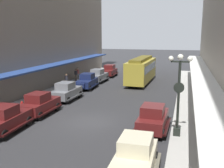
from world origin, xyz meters
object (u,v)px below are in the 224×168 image
(parked_car_2, at_px, (109,71))
(lamp_post_with_clock, at_px, (179,92))
(parked_car_0, at_px, (66,91))
(parked_car_7, at_px, (87,81))
(fire_hydrant, at_px, (22,106))
(pedestrian_0, at_px, (78,73))
(parked_car_3, at_px, (40,103))
(parked_car_5, at_px, (135,157))
(pedestrian_1, at_px, (76,75))
(parked_car_4, at_px, (6,118))
(parked_car_6, at_px, (153,117))
(streetcar, at_px, (141,69))
(parked_car_1, at_px, (98,75))
(pedestrian_2, at_px, (67,80))

(parked_car_2, xyz_separation_m, lamp_post_with_clock, (11.20, -22.34, 2.04))
(parked_car_0, height_order, parked_car_7, same)
(lamp_post_with_clock, bearing_deg, fire_hydrant, 171.44)
(parked_car_2, height_order, pedestrian_0, parked_car_2)
(parked_car_3, bearing_deg, parked_car_7, 90.76)
(parked_car_2, bearing_deg, parked_car_3, -89.41)
(parked_car_5, distance_m, parked_car_7, 20.23)
(parked_car_7, bearing_deg, pedestrian_0, 124.14)
(pedestrian_1, bearing_deg, parked_car_4, -80.32)
(parked_car_7, bearing_deg, parked_car_3, -89.24)
(parked_car_0, bearing_deg, parked_car_6, -32.71)
(streetcar, bearing_deg, parked_car_0, -116.10)
(parked_car_1, distance_m, lamp_post_with_clock, 20.63)
(parked_car_4, height_order, parked_car_7, same)
(parked_car_1, distance_m, streetcar, 6.04)
(parked_car_6, relative_size, lamp_post_with_clock, 0.83)
(parked_car_6, bearing_deg, parked_car_2, 113.95)
(parked_car_0, xyz_separation_m, pedestrian_0, (-3.55, 10.89, 0.07))
(parked_car_0, bearing_deg, lamp_post_with_clock, -31.67)
(parked_car_5, bearing_deg, parked_car_1, 113.20)
(parked_car_0, relative_size, lamp_post_with_clock, 0.83)
(parked_car_2, bearing_deg, pedestrian_2, -102.98)
(parked_car_5, xyz_separation_m, pedestrian_0, (-12.88, 22.94, 0.07))
(pedestrian_1, bearing_deg, parked_car_1, 12.68)
(lamp_post_with_clock, bearing_deg, parked_car_1, 123.36)
(parked_car_0, xyz_separation_m, parked_car_5, (9.32, -12.05, 0.00))
(streetcar, bearing_deg, lamp_post_with_clock, -73.42)
(parked_car_6, distance_m, pedestrian_1, 20.19)
(parked_car_3, xyz_separation_m, pedestrian_1, (-3.30, 14.62, 0.07))
(parked_car_1, xyz_separation_m, pedestrian_2, (-2.28, -5.09, 0.05))
(pedestrian_0, bearing_deg, parked_car_5, -60.69)
(parked_car_6, height_order, fire_hydrant, parked_car_6)
(parked_car_3, distance_m, pedestrian_2, 10.53)
(parked_car_7, relative_size, pedestrian_1, 2.58)
(parked_car_7, bearing_deg, lamp_post_with_clock, -48.59)
(parked_car_4, height_order, lamp_post_with_clock, lamp_post_with_clock)
(parked_car_4, distance_m, fire_hydrant, 4.42)
(parked_car_5, relative_size, streetcar, 0.44)
(parked_car_5, bearing_deg, parked_car_2, 109.02)
(parked_car_1, xyz_separation_m, parked_car_4, (0.18, -19.31, 0.00))
(parked_car_2, bearing_deg, fire_hydrant, -94.33)
(parked_car_1, relative_size, parked_car_2, 1.01)
(parked_car_2, relative_size, parked_car_3, 1.00)
(pedestrian_1, bearing_deg, parked_car_2, 62.27)
(parked_car_6, relative_size, streetcar, 0.44)
(parked_car_1, distance_m, parked_car_6, 19.03)
(parked_car_1, bearing_deg, parked_car_5, -66.80)
(parked_car_4, distance_m, streetcar, 21.17)
(fire_hydrant, bearing_deg, parked_car_6, -5.96)
(parked_car_2, distance_m, parked_car_5, 29.19)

